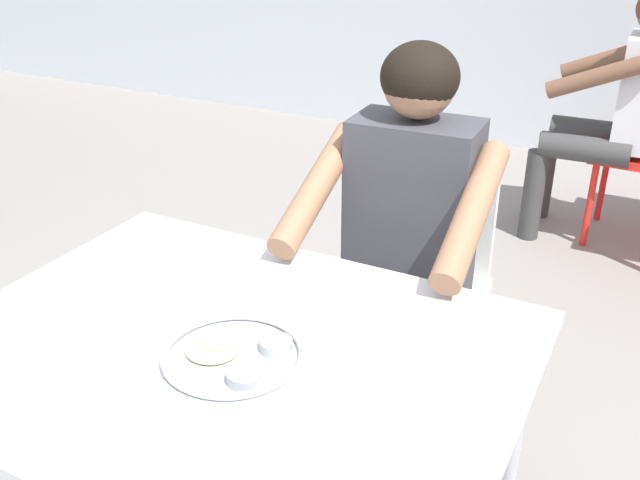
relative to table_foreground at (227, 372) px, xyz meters
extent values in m
cube|color=silver|center=(0.00, 0.00, 0.05)|extent=(1.18, 0.90, 0.03)
cylinder|color=#B2B2B7|center=(-0.53, 0.39, -0.31)|extent=(0.04, 0.04, 0.69)
cylinder|color=#B2B2B7|center=(0.53, 0.39, -0.31)|extent=(0.04, 0.04, 0.69)
cylinder|color=#B7BABF|center=(0.04, -0.03, 0.07)|extent=(0.28, 0.28, 0.01)
torus|color=#B7BABF|center=(0.04, -0.03, 0.08)|extent=(0.28, 0.28, 0.01)
cylinder|color=#B2B5BA|center=(0.11, -0.09, 0.08)|extent=(0.07, 0.07, 0.02)
cylinder|color=#B77F23|center=(0.11, -0.09, 0.09)|extent=(0.06, 0.06, 0.01)
cylinder|color=#B2B5BA|center=(0.11, 0.02, 0.08)|extent=(0.07, 0.07, 0.02)
cylinder|color=#C65119|center=(0.11, 0.02, 0.09)|extent=(0.06, 0.06, 0.01)
ellipsoid|color=#E5C689|center=(-0.01, -0.03, 0.08)|extent=(0.15, 0.15, 0.01)
ellipsoid|color=#DABA83|center=(-0.01, -0.02, 0.09)|extent=(0.09, 0.07, 0.01)
cube|color=silver|center=(0.12, 0.79, -0.22)|extent=(0.41, 0.44, 0.04)
cube|color=silver|center=(0.11, 0.99, 0.01)|extent=(0.37, 0.05, 0.43)
cylinder|color=silver|center=(0.28, 0.63, -0.45)|extent=(0.03, 0.03, 0.42)
cylinder|color=silver|center=(-0.03, 0.62, -0.45)|extent=(0.03, 0.03, 0.42)
cylinder|color=silver|center=(0.27, 0.97, -0.45)|extent=(0.03, 0.03, 0.42)
cylinder|color=silver|center=(-0.05, 0.96, -0.45)|extent=(0.03, 0.03, 0.42)
cylinder|color=#303030|center=(0.28, 0.35, -0.43)|extent=(0.10, 0.10, 0.46)
cylinder|color=#303030|center=(0.28, 0.55, -0.16)|extent=(0.14, 0.40, 0.12)
cylinder|color=#303030|center=(-0.01, 0.34, -0.43)|extent=(0.10, 0.10, 0.46)
cylinder|color=#303030|center=(-0.02, 0.54, -0.16)|extent=(0.14, 0.40, 0.12)
cube|color=#3F3F47|center=(0.12, 0.74, 0.10)|extent=(0.35, 0.21, 0.52)
cylinder|color=#996B4C|center=(0.33, 0.57, 0.20)|extent=(0.10, 0.46, 0.25)
cylinder|color=#996B4C|center=(-0.08, 0.56, 0.20)|extent=(0.10, 0.46, 0.25)
sphere|color=#996B4C|center=(0.12, 0.74, 0.46)|extent=(0.19, 0.19, 0.19)
ellipsoid|color=black|center=(0.12, 0.74, 0.47)|extent=(0.21, 0.20, 0.18)
cylinder|color=red|center=(0.43, 2.39, -0.45)|extent=(0.03, 0.03, 0.43)
cylinder|color=red|center=(0.44, 2.74, -0.45)|extent=(0.03, 0.03, 0.43)
cylinder|color=#3C3C3C|center=(0.17, 2.36, -0.43)|extent=(0.10, 0.10, 0.45)
cylinder|color=#3C3C3C|center=(0.37, 2.36, -0.17)|extent=(0.40, 0.13, 0.12)
cylinder|color=#3C3C3C|center=(0.16, 2.65, -0.43)|extent=(0.10, 0.10, 0.45)
cylinder|color=#3C3C3C|center=(0.36, 2.66, -0.17)|extent=(0.40, 0.13, 0.12)
cylinder|color=brown|center=(0.39, 2.31, 0.18)|extent=(0.46, 0.09, 0.25)
cylinder|color=brown|center=(0.38, 2.72, 0.18)|extent=(0.46, 0.09, 0.25)
camera|label=1|loc=(0.73, -0.98, 0.89)|focal=39.91mm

